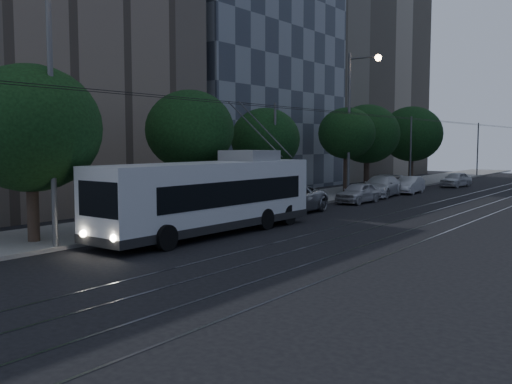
{
  "coord_description": "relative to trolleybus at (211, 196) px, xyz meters",
  "views": [
    {
      "loc": [
        12.47,
        -15.95,
        3.85
      ],
      "look_at": [
        -0.55,
        1.77,
        1.93
      ],
      "focal_mm": 40.0,
      "sensor_mm": 36.0,
      "label": 1
    }
  ],
  "objects": [
    {
      "name": "ground",
      "position": [
        3.1,
        -2.06,
        -1.61
      ],
      "size": [
        120.0,
        120.0,
        0.0
      ],
      "primitive_type": "plane",
      "color": "black",
      "rests_on": "ground"
    },
    {
      "name": "sidewalk",
      "position": [
        -4.4,
        17.94,
        -1.53
      ],
      "size": [
        5.0,
        90.0,
        0.15
      ],
      "primitive_type": "cube",
      "color": "slate",
      "rests_on": "ground"
    },
    {
      "name": "tram_rails",
      "position": [
        5.6,
        17.94,
        -1.6
      ],
      "size": [
        4.52,
        90.0,
        0.02
      ],
      "color": "gray",
      "rests_on": "ground"
    },
    {
      "name": "overhead_wires",
      "position": [
        -1.88,
        17.94,
        1.86
      ],
      "size": [
        2.23,
        90.0,
        6.0
      ],
      "color": "black",
      "rests_on": "ground"
    },
    {
      "name": "building_glass_mid",
      "position": [
        -15.9,
        19.94,
        11.81
      ],
      "size": [
        14.4,
        18.4,
        26.8
      ],
      "color": "#3D434E",
      "rests_on": "ground"
    },
    {
      "name": "building_tan_far",
      "position": [
        -15.9,
        39.94,
        15.81
      ],
      "size": [
        14.4,
        22.4,
        34.8
      ],
      "color": "gray",
      "rests_on": "ground"
    },
    {
      "name": "trolleybus",
      "position": [
        0.0,
        0.0,
        0.0
      ],
      "size": [
        2.68,
        11.76,
        5.63
      ],
      "rotation": [
        0.0,
        0.0,
        -0.02
      ],
      "color": "silver",
      "rests_on": "ground"
    },
    {
      "name": "pickup_silver",
      "position": [
        -1.2,
        7.54,
        -0.82
      ],
      "size": [
        2.99,
        5.86,
        1.59
      ],
      "primitive_type": "imported",
      "rotation": [
        0.0,
        0.0,
        0.06
      ],
      "color": "#9D9FA4",
      "rests_on": "ground"
    },
    {
      "name": "car_white_a",
      "position": [
        -0.53,
        14.89,
        -0.95
      ],
      "size": [
        1.71,
        3.93,
        1.32
      ],
      "primitive_type": "imported",
      "rotation": [
        0.0,
        0.0,
        -0.04
      ],
      "color": "#B1B1B5",
      "rests_on": "ground"
    },
    {
      "name": "car_white_b",
      "position": [
        -1.2,
        19.8,
        -0.87
      ],
      "size": [
        2.65,
        5.31,
        1.48
      ],
      "primitive_type": "imported",
      "rotation": [
        0.0,
        0.0,
        0.12
      ],
      "color": "#BABBBF",
      "rests_on": "ground"
    },
    {
      "name": "car_white_c",
      "position": [
        -0.48,
        23.38,
        -0.97
      ],
      "size": [
        1.68,
        4.0,
        1.29
      ],
      "primitive_type": "imported",
      "rotation": [
        0.0,
        0.0,
        0.08
      ],
      "color": "silver",
      "rests_on": "ground"
    },
    {
      "name": "car_white_d",
      "position": [
        0.4,
        31.85,
        -0.96
      ],
      "size": [
        1.99,
        3.97,
        1.3
      ],
      "primitive_type": "imported",
      "rotation": [
        0.0,
        0.0,
        -0.12
      ],
      "color": "silver",
      "rests_on": "ground"
    },
    {
      "name": "tree_0",
      "position": [
        -3.71,
        -5.89,
        2.75
      ],
      "size": [
        5.24,
        5.24,
        6.73
      ],
      "color": "#31251B",
      "rests_on": "ground"
    },
    {
      "name": "tree_1",
      "position": [
        -3.4,
        2.4,
        2.81
      ],
      "size": [
        4.3,
        4.3,
        6.37
      ],
      "color": "#31251B",
      "rests_on": "ground"
    },
    {
      "name": "tree_2",
      "position": [
        -3.59,
        8.97,
        2.4
      ],
      "size": [
        4.01,
        4.01,
        5.84
      ],
      "color": "#31251B",
      "rests_on": "ground"
    },
    {
      "name": "tree_3",
      "position": [
        -3.4,
        18.76,
        2.86
      ],
      "size": [
        4.07,
        4.07,
        6.33
      ],
      "color": "#31251B",
      "rests_on": "ground"
    },
    {
      "name": "tree_4",
      "position": [
        -3.9,
        23.15,
        2.88
      ],
      "size": [
        5.09,
        5.09,
        6.79
      ],
      "color": "#31251B",
      "rests_on": "ground"
    },
    {
      "name": "tree_5",
      "position": [
        -3.9,
        32.5,
        2.99
      ],
      "size": [
        5.56,
        5.56,
        7.11
      ],
      "color": "#31251B",
      "rests_on": "ground"
    },
    {
      "name": "streetlamp_near",
      "position": [
        -1.68,
        -6.06,
        4.62
      ],
      "size": [
        2.5,
        0.44,
        10.38
      ],
      "color": "#58595B",
      "rests_on": "ground"
    },
    {
      "name": "streetlamp_far",
      "position": [
        -2.29,
        17.7,
        4.38
      ],
      "size": [
        2.41,
        0.44,
        9.93
      ],
      "color": "#58595B",
      "rests_on": "ground"
    }
  ]
}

